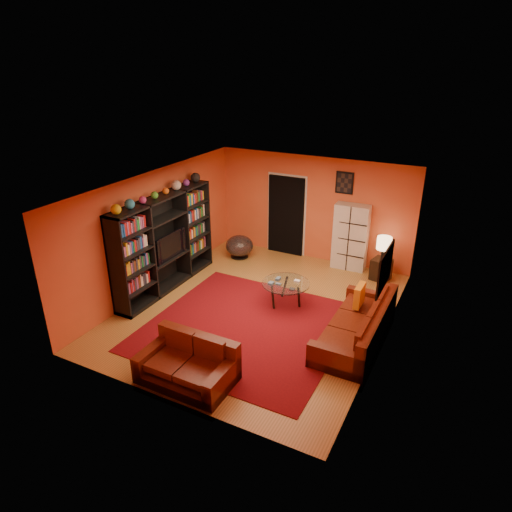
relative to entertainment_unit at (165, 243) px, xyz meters
The scene contains 20 objects.
floor 2.51m from the entertainment_unit, ahead, with size 6.00×6.00×0.00m, color olive.
ceiling 2.75m from the entertainment_unit, ahead, with size 6.00×6.00×0.00m, color white.
wall_back 3.77m from the entertainment_unit, 52.83° to the left, with size 6.00×6.00×0.00m, color #D5542E.
wall_front 3.77m from the entertainment_unit, 52.83° to the right, with size 6.00×6.00×0.00m, color #D5542E.
wall_left 0.34m from the entertainment_unit, behind, with size 6.00×6.00×0.00m, color #D5542E.
wall_right 4.78m from the entertainment_unit, ahead, with size 6.00×6.00×0.00m, color #D5542E.
rug 2.69m from the entertainment_unit, 16.42° to the right, with size 3.60×3.60×0.01m, color #570A10.
doorway 3.35m from the entertainment_unit, 61.98° to the left, with size 0.95×0.10×2.04m, color black.
wall_art_right 4.80m from the entertainment_unit, ahead, with size 0.03×1.00×0.70m, color black.
wall_art_back 4.36m from the entertainment_unit, 44.57° to the left, with size 0.42×0.03×0.52m, color black.
entertainment_unit is the anchor object (origin of this frame).
tv 0.07m from the entertainment_unit, 25.75° to the left, with size 0.13×0.99×0.57m, color black.
sofa 4.48m from the entertainment_unit, ahead, with size 0.98×2.39×0.85m.
loveseat 3.40m from the entertainment_unit, 46.77° to the right, with size 1.50×0.91×0.85m.
throw_pillow 4.26m from the entertainment_unit, ahead, with size 0.12×0.42×0.42m, color orange.
coffee_table 2.79m from the entertainment_unit, ahead, with size 0.99×0.99×0.50m.
storage_cabinet 4.36m from the entertainment_unit, 40.07° to the left, with size 0.80×0.36×1.61m, color silver.
bowl_chair 2.36m from the entertainment_unit, 73.03° to the left, with size 0.71×0.71×0.57m.
side_table 4.95m from the entertainment_unit, 31.20° to the left, with size 0.40×0.40×0.50m, color black.
table_lamp 4.89m from the entertainment_unit, 31.20° to the left, with size 0.33×0.33×0.55m.
Camera 1 is at (3.66, -7.23, 4.82)m, focal length 32.00 mm.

